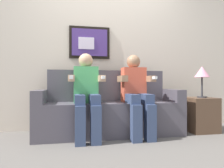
# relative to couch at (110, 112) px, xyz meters

# --- Properties ---
(ground_plane) EXTENTS (5.70, 5.70, 0.00)m
(ground_plane) POSITION_rel_couch_xyz_m (0.00, -0.33, -0.31)
(ground_plane) COLOR #66605B
(back_wall_assembly) EXTENTS (4.38, 0.10, 2.60)m
(back_wall_assembly) POSITION_rel_couch_xyz_m (-0.01, 0.44, 0.99)
(back_wall_assembly) COLOR beige
(back_wall_assembly) RESTS_ON ground_plane
(couch) EXTENTS (1.98, 0.58, 0.90)m
(couch) POSITION_rel_couch_xyz_m (0.00, 0.00, 0.00)
(couch) COLOR #514C56
(couch) RESTS_ON ground_plane
(person_on_left) EXTENTS (0.46, 0.56, 1.11)m
(person_on_left) POSITION_rel_couch_xyz_m (-0.33, -0.17, 0.29)
(person_on_left) COLOR #4CB266
(person_on_left) RESTS_ON ground_plane
(person_on_right) EXTENTS (0.46, 0.56, 1.11)m
(person_on_right) POSITION_rel_couch_xyz_m (0.33, -0.17, 0.29)
(person_on_right) COLOR #D8593F
(person_on_right) RESTS_ON ground_plane
(side_table_right) EXTENTS (0.40, 0.40, 0.50)m
(side_table_right) POSITION_rel_couch_xyz_m (1.34, -0.11, -0.06)
(side_table_right) COLOR brown
(side_table_right) RESTS_ON ground_plane
(table_lamp) EXTENTS (0.22, 0.22, 0.46)m
(table_lamp) POSITION_rel_couch_xyz_m (1.36, -0.13, 0.55)
(table_lamp) COLOR #333338
(table_lamp) RESTS_ON side_table_right
(spare_remote_on_table) EXTENTS (0.04, 0.13, 0.02)m
(spare_remote_on_table) POSITION_rel_couch_xyz_m (1.37, -0.11, 0.20)
(spare_remote_on_table) COLOR white
(spare_remote_on_table) RESTS_ON side_table_right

